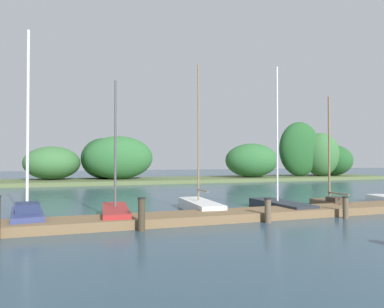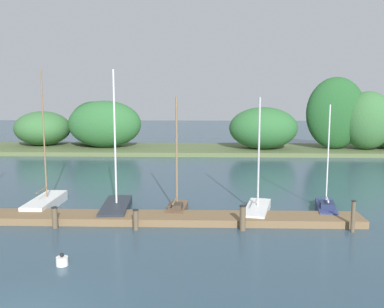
% 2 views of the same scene
% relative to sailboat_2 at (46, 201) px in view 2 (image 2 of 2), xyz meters
% --- Properties ---
extents(dock_pier, '(25.28, 1.80, 0.35)m').
position_rel_sailboat_2_xyz_m(dock_pier, '(3.51, -2.47, -0.15)').
color(dock_pier, brown).
rests_on(dock_pier, ground).
extents(far_shore, '(58.97, 8.17, 7.56)m').
position_rel_sailboat_2_xyz_m(far_shore, '(6.56, 22.33, 2.13)').
color(far_shore, '#56663D').
rests_on(far_shore, ground).
extents(sailboat_2, '(1.23, 4.29, 7.35)m').
position_rel_sailboat_2_xyz_m(sailboat_2, '(0.00, 0.00, 0.00)').
color(sailboat_2, white).
rests_on(sailboat_2, ground).
extents(sailboat_3, '(1.56, 4.34, 7.35)m').
position_rel_sailboat_2_xyz_m(sailboat_3, '(3.99, -0.85, -0.01)').
color(sailboat_3, '#232833').
rests_on(sailboat_3, ground).
extents(sailboat_4, '(1.12, 2.95, 5.98)m').
position_rel_sailboat_2_xyz_m(sailboat_4, '(7.15, -0.93, 0.05)').
color(sailboat_4, brown).
rests_on(sailboat_4, ground).
extents(sailboat_5, '(1.85, 3.98, 5.97)m').
position_rel_sailboat_2_xyz_m(sailboat_5, '(11.31, -1.02, -0.02)').
color(sailboat_5, white).
rests_on(sailboat_5, ground).
extents(sailboat_6, '(1.48, 3.71, 5.59)m').
position_rel_sailboat_2_xyz_m(sailboat_6, '(14.94, -0.51, -0.04)').
color(sailboat_6, navy).
rests_on(sailboat_6, ground).
extents(mooring_piling_2, '(0.30, 0.30, 1.00)m').
position_rel_sailboat_2_xyz_m(mooring_piling_2, '(1.70, -3.64, 0.18)').
color(mooring_piling_2, brown).
rests_on(mooring_piling_2, ground).
extents(mooring_piling_3, '(0.28, 0.28, 0.95)m').
position_rel_sailboat_2_xyz_m(mooring_piling_3, '(5.48, -3.79, 0.15)').
color(mooring_piling_3, brown).
rests_on(mooring_piling_3, ground).
extents(mooring_piling_4, '(0.31, 0.31, 1.16)m').
position_rel_sailboat_2_xyz_m(mooring_piling_4, '(10.34, -3.71, 0.26)').
color(mooring_piling_4, brown).
rests_on(mooring_piling_4, ground).
extents(mooring_piling_5, '(0.21, 0.21, 1.45)m').
position_rel_sailboat_2_xyz_m(mooring_piling_5, '(15.26, -3.78, 0.40)').
color(mooring_piling_5, brown).
rests_on(mooring_piling_5, ground).
extents(channel_buoy_0, '(0.44, 0.44, 0.47)m').
position_rel_sailboat_2_xyz_m(channel_buoy_0, '(3.43, -8.01, -0.16)').
color(channel_buoy_0, white).
rests_on(channel_buoy_0, ground).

